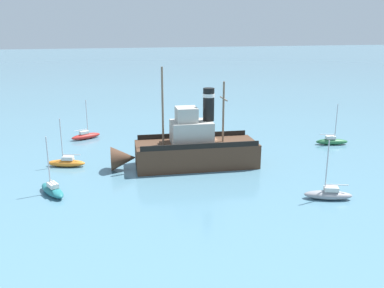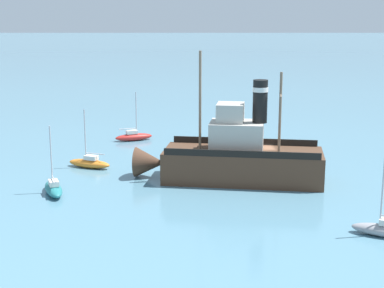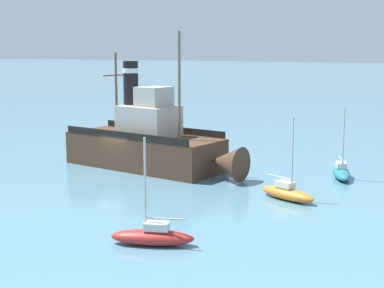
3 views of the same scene
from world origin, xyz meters
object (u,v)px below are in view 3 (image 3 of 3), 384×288
object	(u,v)px
old_tugboat	(150,144)
sailboat_grey	(145,135)
sailboat_orange	(287,193)
sailboat_teal	(341,172)
sailboat_red	(153,236)

from	to	relation	value
old_tugboat	sailboat_grey	size ratio (longest dim) A/B	3.01
sailboat_orange	sailboat_teal	distance (m)	7.30
sailboat_orange	old_tugboat	bearing A→B (deg)	-107.86
old_tugboat	sailboat_grey	xyz separation A→B (m)	(-11.46, -7.92, -1.40)
old_tugboat	sailboat_teal	world-z (taller)	old_tugboat
sailboat_orange	sailboat_teal	xyz separation A→B (m)	(-7.17, 1.36, 0.00)
old_tugboat	sailboat_grey	distance (m)	14.00
sailboat_grey	sailboat_orange	bearing A→B (deg)	52.27
sailboat_red	sailboat_grey	bearing A→B (deg)	-146.48
old_tugboat	sailboat_red	distance (m)	17.00
sailboat_grey	sailboat_red	size ratio (longest dim) A/B	1.00
old_tugboat	sailboat_red	bearing A→B (deg)	32.58
sailboat_grey	sailboat_red	world-z (taller)	same
sailboat_teal	old_tugboat	bearing A→B (deg)	-75.66
sailboat_orange	sailboat_red	bearing A→B (deg)	-14.38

